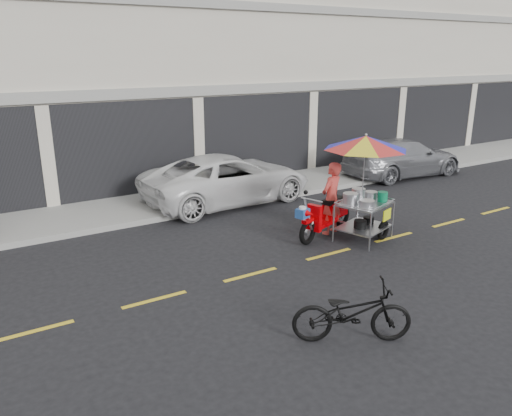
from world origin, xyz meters
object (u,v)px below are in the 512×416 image
white_pickup (228,179)px  silver_pickup (402,157)px  food_vendor_rig (352,173)px  near_bicycle (352,313)px

white_pickup → silver_pickup: bearing=-96.7°
white_pickup → food_vendor_rig: (1.07, -4.09, 0.87)m
near_bicycle → food_vendor_rig: (3.04, 3.44, 1.10)m
near_bicycle → silver_pickup: bearing=-20.8°
silver_pickup → near_bicycle: 11.34m
food_vendor_rig → white_pickup: bearing=85.8°
white_pickup → near_bicycle: white_pickup is taller
silver_pickup → food_vendor_rig: size_ratio=1.59×
white_pickup → food_vendor_rig: size_ratio=1.74×
silver_pickup → near_bicycle: size_ratio=2.55×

